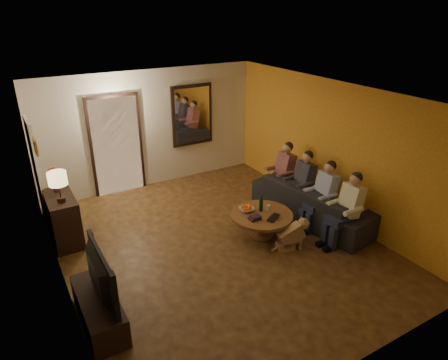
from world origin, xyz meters
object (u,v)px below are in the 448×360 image
person_b (323,198)px  laptop (276,218)px  sofa (314,201)px  dog (291,234)px  table_lamp (59,187)px  person_d (282,175)px  bowl (247,209)px  person_a (347,211)px  person_c (301,186)px  dresser (63,219)px  coffee_table (261,225)px  tv (93,276)px  wine_bottle (261,203)px  tv_stand (99,310)px

person_b → laptop: bearing=179.6°
sofa → dog: (-1.04, -0.60, -0.09)m
table_lamp → dog: table_lamp is taller
person_d → bowl: 1.50m
person_a → person_b: size_ratio=1.00×
person_b → bowl: 1.43m
table_lamp → person_c: 4.38m
sofa → laptop: sofa is taller
dresser → laptop: dresser is taller
coffee_table → tv: bearing=-167.2°
table_lamp → tv: table_lamp is taller
laptop → person_c: bearing=0.4°
person_c → bowl: person_c is taller
sofa → bowl: size_ratio=9.68×
sofa → person_b: 0.39m
table_lamp → wine_bottle: (3.12, -1.29, -0.53)m
tv_stand → person_b: bearing=5.5°
tv_stand → bowl: 3.04m
dresser → wine_bottle: size_ratio=3.14×
person_b → person_d: bearing=90.0°
tv_stand → wine_bottle: 3.24m
person_a → dresser: bearing=149.3°
dresser → table_lamp: table_lamp is taller
person_b → person_a: bearing=-90.0°
table_lamp → dog: size_ratio=0.96×
laptop → table_lamp: bearing=123.1°
tv_stand → tv: bearing=0.0°
person_c → laptop: (-1.05, -0.59, -0.14)m
tv_stand → laptop: laptop is taller
dresser → sofa: dresser is taller
person_a → coffee_table: bearing=142.4°
laptop → bowl: bearing=90.1°
table_lamp → laptop: bearing=-27.8°
table_lamp → person_b: 4.57m
table_lamp → person_a: bearing=-28.4°
dresser → tv: tv is taller
person_d → coffee_table: 1.52m
tv_stand → coffee_table: (3.07, 0.70, 0.02)m
tv → bowl: bearing=-72.4°
tv_stand → tv: (0.00, 0.00, 0.54)m
table_lamp → person_c: table_lamp is taller
tv → coffee_table: bearing=-77.2°
sofa → coffee_table: sofa is taller
tv → sofa: size_ratio=0.46×
bowl → sofa: bearing=-8.2°
person_b → person_c: bearing=90.0°
tv → dog: (3.27, 0.11, -0.47)m
person_d → bowl: size_ratio=4.63×
person_d → dog: (-0.94, -1.50, -0.32)m
person_c → dog: (-0.94, -0.90, -0.32)m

